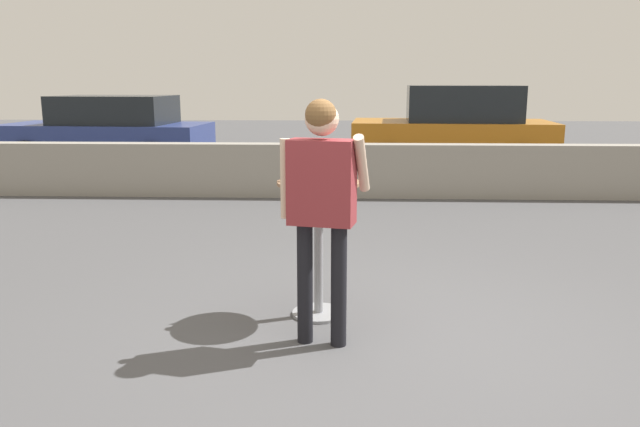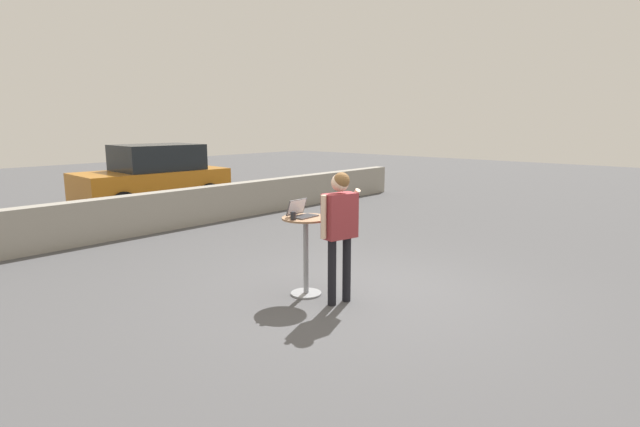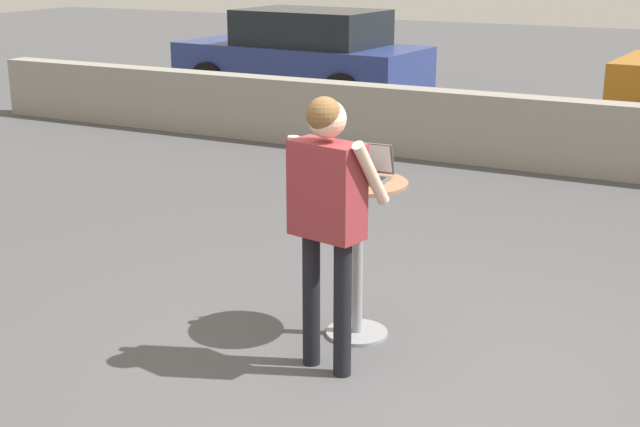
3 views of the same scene
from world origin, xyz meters
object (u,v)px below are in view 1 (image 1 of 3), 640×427
parked_car_near_street (454,130)px  parked_car_further_down (109,132)px  coffee_mug (287,174)px  standing_person (322,191)px  laptop (319,173)px  cafe_table (319,230)px

parked_car_near_street → parked_car_further_down: (-7.02, 0.12, -0.08)m
coffee_mug → parked_car_near_street: 8.31m
standing_person → parked_car_further_down: 9.76m
standing_person → parked_car_near_street: (2.32, 8.43, -0.23)m
laptop → coffee_mug: laptop is taller
cafe_table → parked_car_further_down: parked_car_further_down is taller
parked_car_near_street → parked_car_further_down: 7.02m
laptop → parked_car_further_down: size_ratio=0.09×
cafe_table → standing_person: (0.04, -0.55, 0.40)m
cafe_table → standing_person: bearing=-85.4°
coffee_mug → standing_person: bearing=-62.4°
parked_car_further_down → coffee_mug: bearing=-61.2°
cafe_table → parked_car_near_street: 8.23m
cafe_table → standing_person: size_ratio=0.63×
laptop → coffee_mug: bearing=-161.8°
cafe_table → coffee_mug: (-0.24, -0.01, 0.44)m
cafe_table → parked_car_near_street: bearing=73.3°
standing_person → laptop: bearing=94.3°
parked_car_further_down → standing_person: bearing=-61.2°
coffee_mug → parked_car_further_down: size_ratio=0.03×
parked_car_near_street → parked_car_further_down: size_ratio=0.95×
laptop → parked_car_near_street: parked_car_near_street is taller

